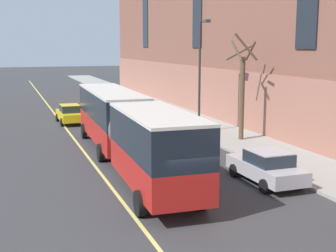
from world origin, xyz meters
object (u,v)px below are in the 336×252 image
taxi_cab (70,114)px  street_lamp (201,66)px  city_bus (126,126)px  parked_car_silver_3 (266,167)px  street_tree_far_uptown (242,88)px  parked_car_darkgray_1 (126,102)px

taxi_cab → street_lamp: street_lamp is taller
city_bus → taxi_cab: size_ratio=4.43×
taxi_cab → parked_car_silver_3: bearing=-72.7°
city_bus → taxi_cab: bearing=94.1°
parked_car_silver_3 → taxi_cab: size_ratio=1.04×
parked_car_silver_3 → city_bus: bearing=133.0°
taxi_cab → street_tree_far_uptown: size_ratio=0.62×
parked_car_silver_3 → taxi_cab: (-6.30, 20.17, -0.00)m
parked_car_darkgray_1 → street_lamp: street_lamp is taller
parked_car_darkgray_1 → parked_car_silver_3: same height
city_bus → taxi_cab: 14.65m
parked_car_darkgray_1 → street_tree_far_uptown: bearing=-79.5°
city_bus → street_lamp: street_lamp is taller
taxi_cab → street_tree_far_uptown: (9.76, -11.23, 2.77)m
taxi_cab → city_bus: bearing=-85.9°
parked_car_silver_3 → street_lamp: 12.96m
city_bus → parked_car_darkgray_1: city_bus is taller
parked_car_silver_3 → street_tree_far_uptown: bearing=68.8°
parked_car_darkgray_1 → parked_car_silver_3: size_ratio=0.97×
parked_car_darkgray_1 → street_tree_far_uptown: street_tree_far_uptown is taller
parked_car_silver_3 → taxi_cab: 21.13m
city_bus → parked_car_silver_3: 7.80m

